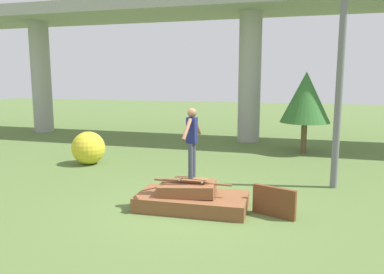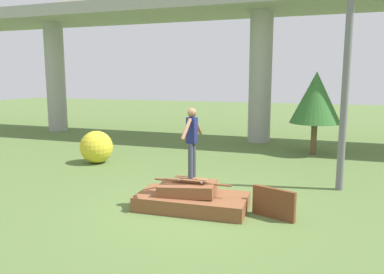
{
  "view_description": "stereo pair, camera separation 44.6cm",
  "coord_description": "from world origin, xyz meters",
  "px_view_note": "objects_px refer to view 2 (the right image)",
  "views": [
    {
      "loc": [
        2.43,
        -8.44,
        3.17
      ],
      "look_at": [
        0.0,
        -0.01,
        1.78
      ],
      "focal_mm": 35.0,
      "sensor_mm": 36.0,
      "label": 1
    },
    {
      "loc": [
        2.85,
        -8.31,
        3.17
      ],
      "look_at": [
        0.0,
        -0.01,
        1.78
      ],
      "focal_mm": 35.0,
      "sensor_mm": 36.0,
      "label": 2
    }
  ],
  "objects_px": {
    "skateboard": "(192,178)",
    "tree_behind_left": "(316,98)",
    "bush_yellow_flowering": "(96,147)",
    "skater": "(192,138)",
    "utility_pole": "(346,74)"
  },
  "relations": [
    {
      "from": "tree_behind_left",
      "to": "skateboard",
      "type": "bearing_deg",
      "value": -108.62
    },
    {
      "from": "skateboard",
      "to": "bush_yellow_flowering",
      "type": "bearing_deg",
      "value": 144.74
    },
    {
      "from": "skateboard",
      "to": "tree_behind_left",
      "type": "xyz_separation_m",
      "value": [
        2.66,
        7.89,
        1.59
      ]
    },
    {
      "from": "skater",
      "to": "utility_pole",
      "type": "distance_m",
      "value": 4.75
    },
    {
      "from": "skateboard",
      "to": "skater",
      "type": "height_order",
      "value": "skater"
    },
    {
      "from": "skater",
      "to": "utility_pole",
      "type": "xyz_separation_m",
      "value": [
        3.48,
        2.86,
        1.53
      ]
    },
    {
      "from": "utility_pole",
      "to": "bush_yellow_flowering",
      "type": "height_order",
      "value": "utility_pole"
    },
    {
      "from": "tree_behind_left",
      "to": "bush_yellow_flowering",
      "type": "xyz_separation_m",
      "value": [
        -7.66,
        -4.36,
        -1.75
      ]
    },
    {
      "from": "utility_pole",
      "to": "skateboard",
      "type": "bearing_deg",
      "value": -140.52
    },
    {
      "from": "skater",
      "to": "bush_yellow_flowering",
      "type": "distance_m",
      "value": 6.23
    },
    {
      "from": "skateboard",
      "to": "tree_behind_left",
      "type": "relative_size",
      "value": 0.25
    },
    {
      "from": "skater",
      "to": "tree_behind_left",
      "type": "xyz_separation_m",
      "value": [
        2.66,
        7.89,
        0.6
      ]
    },
    {
      "from": "bush_yellow_flowering",
      "to": "skateboard",
      "type": "bearing_deg",
      "value": -35.26
    },
    {
      "from": "skateboard",
      "to": "bush_yellow_flowering",
      "type": "height_order",
      "value": "bush_yellow_flowering"
    },
    {
      "from": "skater",
      "to": "skateboard",
      "type": "bearing_deg",
      "value": -10.54
    }
  ]
}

